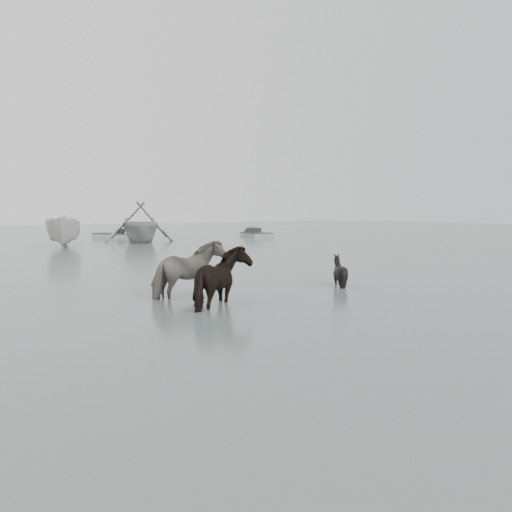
# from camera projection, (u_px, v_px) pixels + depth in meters

# --- Properties ---
(ground) EXTENTS (140.00, 140.00, 0.00)m
(ground) POSITION_uv_depth(u_px,v_px,m) (300.00, 295.00, 12.75)
(ground) COLOR #4D5C56
(ground) RESTS_ON ground
(pony_pinto) EXTENTS (2.19, 1.46, 1.70)m
(pony_pinto) POSITION_uv_depth(u_px,v_px,m) (189.00, 263.00, 12.62)
(pony_pinto) COLOR black
(pony_pinto) RESTS_ON ground
(pony_dark) EXTENTS (2.04, 2.15, 1.69)m
(pony_dark) POSITION_uv_depth(u_px,v_px,m) (225.00, 268.00, 11.38)
(pony_dark) COLOR black
(pony_dark) RESTS_ON ground
(pony_black) EXTENTS (1.31, 1.23, 1.20)m
(pony_black) POSITION_uv_depth(u_px,v_px,m) (339.00, 265.00, 14.48)
(pony_black) COLOR black
(pony_black) RESTS_ON ground
(rowboat_trail) EXTENTS (5.41, 6.06, 2.89)m
(rowboat_trail) POSITION_uv_depth(u_px,v_px,m) (140.00, 221.00, 33.95)
(rowboat_trail) COLOR #9DA09D
(rowboat_trail) RESTS_ON ground
(boat_small) EXTENTS (3.22, 5.41, 1.96)m
(boat_small) POSITION_uv_depth(u_px,v_px,m) (64.00, 230.00, 29.60)
(boat_small) COLOR beige
(boat_small) RESTS_ON ground
(skiff_port) EXTENTS (2.29, 4.48, 0.75)m
(skiff_port) POSITION_uv_depth(u_px,v_px,m) (256.00, 233.00, 40.44)
(skiff_port) COLOR gray
(skiff_port) RESTS_ON ground
(skiff_mid) EXTENTS (4.40, 5.12, 0.75)m
(skiff_mid) POSITION_uv_depth(u_px,v_px,m) (118.00, 233.00, 39.20)
(skiff_mid) COLOR #AEB0AE
(skiff_mid) RESTS_ON ground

